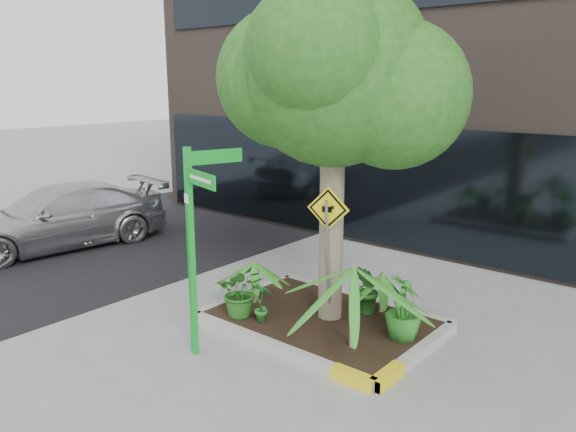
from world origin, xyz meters
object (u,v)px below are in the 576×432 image
Objects in this scene: parked_car at (58,217)px; tree at (335,70)px; cattle_sign at (328,232)px; street_sign_post at (196,230)px.

tree is at bearing 13.53° from parked_car.
cattle_sign reaches higher than parked_car.
parked_car is at bearing -176.20° from tree.
cattle_sign is (0.11, -0.25, -2.23)m from tree.
parked_car is 7.23m from cattle_sign.
cattle_sign is at bearing -65.65° from tree.
parked_car is 1.67× the size of street_sign_post.
street_sign_post is (6.26, -1.42, 1.05)m from parked_car.
parked_car is (-7.07, -0.47, -3.07)m from tree.
tree is 2.24m from cattle_sign.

